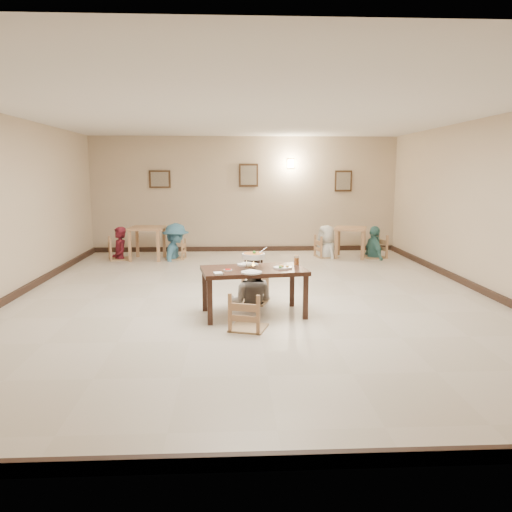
{
  "coord_description": "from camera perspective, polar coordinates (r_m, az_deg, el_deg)",
  "views": [
    {
      "loc": [
        -0.36,
        -8.19,
        2.07
      ],
      "look_at": [
        0.02,
        -0.48,
        0.78
      ],
      "focal_mm": 35.0,
      "sensor_mm": 36.0,
      "label": 1
    }
  ],
  "objects": [
    {
      "name": "bg_diner_b",
      "position": [
        12.14,
        -9.22,
        3.71
      ],
      "size": [
        0.77,
        1.19,
        1.73
      ],
      "primitive_type": "imported",
      "rotation": [
        0.0,
        0.0,
        1.46
      ],
      "color": "teal",
      "rests_on": "floor"
    },
    {
      "name": "baseboard_right",
      "position": [
        9.48,
        24.47,
        -3.59
      ],
      "size": [
        0.06,
        10.0,
        0.12
      ],
      "primitive_type": "cube",
      "color": "black",
      "rests_on": "floor"
    },
    {
      "name": "bg_diner_d",
      "position": [
        12.51,
        13.44,
        3.35
      ],
      "size": [
        0.5,
        0.96,
        1.57
      ],
      "primitive_type": "imported",
      "rotation": [
        0.0,
        0.0,
        1.7
      ],
      "color": "teal",
      "rests_on": "floor"
    },
    {
      "name": "bg_diner_c",
      "position": [
        12.38,
        8.09,
        3.49
      ],
      "size": [
        0.73,
        0.9,
        1.58
      ],
      "primitive_type": "imported",
      "rotation": [
        0.0,
        0.0,
        5.06
      ],
      "color": "silver",
      "rests_on": "floor"
    },
    {
      "name": "bg_chair_ll",
      "position": [
        12.39,
        -15.37,
        1.98
      ],
      "size": [
        0.49,
        0.49,
        1.04
      ],
      "rotation": [
        0.0,
        0.0,
        1.88
      ],
      "color": "tan",
      "rests_on": "floor"
    },
    {
      "name": "rice_plate_near",
      "position": [
        6.89,
        -0.53,
        -1.86
      ],
      "size": [
        0.29,
        0.29,
        0.07
      ],
      "color": "white",
      "rests_on": "main_table"
    },
    {
      "name": "main_diner",
      "position": [
        7.88,
        -0.58,
        0.01
      ],
      "size": [
        0.86,
        0.73,
        1.54
      ],
      "primitive_type": "imported",
      "rotation": [
        0.0,
        0.0,
        2.92
      ],
      "color": "gray",
      "rests_on": "floor"
    },
    {
      "name": "chair_far",
      "position": [
        7.99,
        -0.51,
        -1.57
      ],
      "size": [
        0.5,
        0.5,
        1.07
      ],
      "rotation": [
        0.0,
        0.0,
        -0.3
      ],
      "color": "tan",
      "rests_on": "floor"
    },
    {
      "name": "wall_front",
      "position": [
        3.26,
        3.56,
        -0.55
      ],
      "size": [
        10.0,
        0.0,
        10.0
      ],
      "primitive_type": "plane",
      "rotation": [
        -1.57,
        0.0,
        0.0
      ],
      "color": "#C2AA8C",
      "rests_on": "floor"
    },
    {
      "name": "curry_warmer",
      "position": [
        7.23,
        -0.29,
        -0.02
      ],
      "size": [
        0.37,
        0.33,
        0.3
      ],
      "color": "silver",
      "rests_on": "main_table"
    },
    {
      "name": "wall_sconce",
      "position": [
        13.24,
        3.98,
        10.49
      ],
      "size": [
        0.16,
        0.05,
        0.22
      ],
      "primitive_type": "cube",
      "color": "#FFD88C",
      "rests_on": "wall_back"
    },
    {
      "name": "fried_plate",
      "position": [
        7.24,
        3.06,
        -1.28
      ],
      "size": [
        0.27,
        0.27,
        0.06
      ],
      "color": "white",
      "rests_on": "main_table"
    },
    {
      "name": "baseboard_back",
      "position": [
        13.32,
        -1.27,
        0.83
      ],
      "size": [
        8.0,
        0.06,
        0.12
      ],
      "primitive_type": "cube",
      "color": "black",
      "rests_on": "floor"
    },
    {
      "name": "wall_back",
      "position": [
        13.21,
        -1.29,
        7.04
      ],
      "size": [
        10.0,
        0.0,
        10.0
      ],
      "primitive_type": "plane",
      "rotation": [
        1.57,
        0.0,
        0.0
      ],
      "color": "#C2AA8C",
      "rests_on": "floor"
    },
    {
      "name": "rice_plate_far",
      "position": [
        7.46,
        -0.95,
        -0.97
      ],
      "size": [
        0.32,
        0.32,
        0.07
      ],
      "color": "white",
      "rests_on": "main_table"
    },
    {
      "name": "picture_c",
      "position": [
        13.48,
        9.95,
        8.44
      ],
      "size": [
        0.45,
        0.04,
        0.55
      ],
      "color": "#352112",
      "rests_on": "wall_back"
    },
    {
      "name": "bg_table_right",
      "position": [
        12.46,
        10.75,
        2.61
      ],
      "size": [
        0.93,
        0.93,
        0.75
      ],
      "rotation": [
        0.0,
        0.0,
        -0.3
      ],
      "color": "#AA7D57",
      "rests_on": "floor"
    },
    {
      "name": "baseboard_left",
      "position": [
        9.17,
        -26.01,
        -4.12
      ],
      "size": [
        0.06,
        10.0,
        0.12
      ],
      "primitive_type": "cube",
      "color": "black",
      "rests_on": "floor"
    },
    {
      "name": "bg_chair_rr",
      "position": [
        12.54,
        13.4,
        2.21
      ],
      "size": [
        0.5,
        0.5,
        1.06
      ],
      "rotation": [
        0.0,
        0.0,
        -1.33
      ],
      "color": "tan",
      "rests_on": "floor"
    },
    {
      "name": "bg_diner_a",
      "position": [
        12.36,
        -15.42,
        3.23
      ],
      "size": [
        0.59,
        0.68,
        1.58
      ],
      "primitive_type": "imported",
      "rotation": [
        0.0,
        0.0,
        5.15
      ],
      "color": "maroon",
      "rests_on": "floor"
    },
    {
      "name": "chair_near",
      "position": [
        6.63,
        -0.9,
        -4.29
      ],
      "size": [
        0.46,
        0.46,
        0.98
      ],
      "rotation": [
        0.0,
        0.0,
        2.84
      ],
      "color": "tan",
      "rests_on": "floor"
    },
    {
      "name": "wall_left",
      "position": [
        8.98,
        -26.86,
        4.86
      ],
      "size": [
        0.0,
        10.0,
        10.0
      ],
      "primitive_type": "plane",
      "rotation": [
        1.57,
        0.0,
        1.57
      ],
      "color": "#C2AA8C",
      "rests_on": "floor"
    },
    {
      "name": "drink_glass",
      "position": [
        7.48,
        4.65,
        -0.56
      ],
      "size": [
        0.08,
        0.08,
        0.15
      ],
      "color": "white",
      "rests_on": "main_table"
    },
    {
      "name": "bg_chair_rl",
      "position": [
        12.42,
        8.06,
        2.2
      ],
      "size": [
        0.48,
        0.48,
        1.02
      ],
      "rotation": [
        0.0,
        0.0,
        1.8
      ],
      "color": "tan",
      "rests_on": "floor"
    },
    {
      "name": "picture_b",
      "position": [
        13.15,
        -0.86,
        9.21
      ],
      "size": [
        0.5,
        0.04,
        0.6
      ],
      "color": "#352112",
      "rests_on": "wall_back"
    },
    {
      "name": "picture_a",
      "position": [
        13.27,
        -10.94,
        8.61
      ],
      "size": [
        0.55,
        0.04,
        0.45
      ],
      "color": "#352112",
      "rests_on": "wall_back"
    },
    {
      "name": "bg_table_left",
      "position": [
        12.23,
        -12.34,
        2.63
      ],
      "size": [
        0.85,
        0.85,
        0.79
      ],
      "rotation": [
        0.0,
        0.0,
        -0.08
      ],
      "color": "#AA7D57",
      "rests_on": "floor"
    },
    {
      "name": "floor",
      "position": [
        8.45,
        -0.32,
        -4.65
      ],
      "size": [
        10.0,
        10.0,
        0.0
      ],
      "primitive_type": "plane",
      "color": "beige",
      "rests_on": "ground"
    },
    {
      "name": "baseboard_front",
      "position": [
        3.81,
        3.27,
        -22.31
      ],
      "size": [
        8.0,
        0.06,
        0.12
      ],
      "primitive_type": "cube",
      "color": "black",
      "rests_on": "floor"
    },
    {
      "name": "bg_chair_lr",
      "position": [
        12.19,
        -9.17,
        1.75
      ],
      "size": [
        0.42,
        0.42,
        0.9
      ],
      "rotation": [
        0.0,
        0.0,
        -1.7
      ],
      "color": "tan",
      "rests_on": "floor"
    },
    {
      "name": "main_table",
      "position": [
        7.25,
        -0.27,
        -2.06
      ],
      "size": [
        1.59,
        1.05,
        0.69
      ],
      "rotation": [
        0.0,
        0.0,
        0.15
      ],
      "color": "#351D14",
      "rests_on": "floor"
    },
    {
      "name": "wall_right",
      "position": [
        9.3,
        25.24,
        5.1
      ],
      "size": [
        0.0,
        10.0,
        10.0
      ],
      "primitive_type": "plane",
      "rotation": [
        1.57,
        0.0,
        -1.57
      ],
      "color": "#C2AA8C",
      "rests_on": "floor"
    },
    {
      "name": "ceiling",
      "position": [
        8.25,
        -0.34,
        16.0
      ],
      "size": [
        10.0,
        10.0,
        0.0
      ],
      "primitive_type": "plane",
      "color": "silver",
      "rests_on": "wall_back"
    },
    {
      "name": "chili_dish",
      "position": [
        7.07,
        -3.22,
        -1.61
      ],
      "size": [
        0.12,
        0.12,
        0.02
      ],
      "color": "white",
      "rests_on": "main_table"
    },
    {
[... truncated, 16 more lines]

